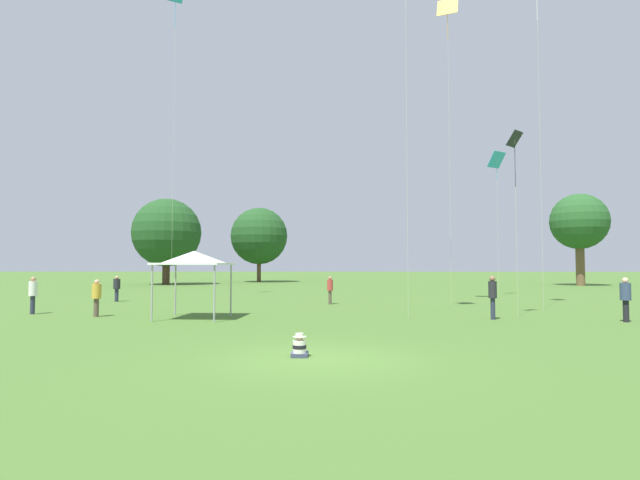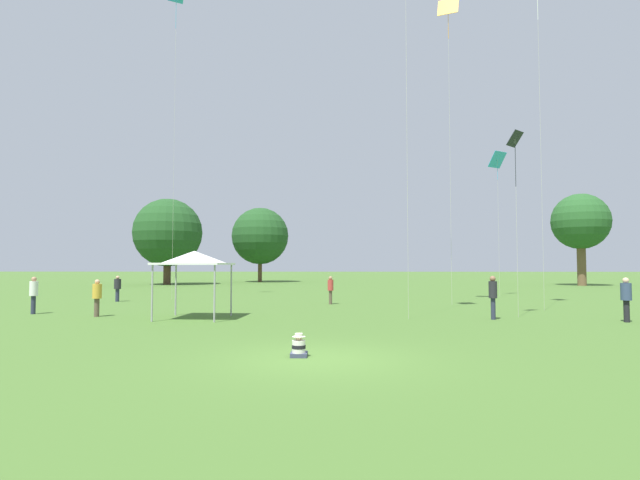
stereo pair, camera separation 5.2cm
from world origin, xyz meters
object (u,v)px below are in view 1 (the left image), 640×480
person_standing_5 (97,295)px  kite_6 (497,162)px  seated_toddler (300,347)px  distant_tree_2 (167,233)px  person_standing_3 (626,296)px  kite_1 (515,147)px  person_standing_1 (330,288)px  distant_tree_0 (579,222)px  person_standing_2 (33,292)px  canopy_tent (194,258)px  person_standing_0 (493,293)px  kite_4 (448,17)px  person_standing_4 (117,286)px  kite_2 (175,10)px  distant_tree_1 (259,236)px

person_standing_5 → kite_6: 27.12m
seated_toddler → distant_tree_2: distant_tree_2 is taller
person_standing_3 → person_standing_5: person_standing_3 is taller
kite_1 → kite_6: kite_6 is taller
seated_toddler → person_standing_5: person_standing_5 is taller
person_standing_1 → distant_tree_0: 37.29m
person_standing_5 → distant_tree_2: distant_tree_2 is taller
person_standing_2 → kite_1: 22.14m
seated_toddler → distant_tree_2: (-17.91, 43.13, 5.57)m
canopy_tent → distant_tree_2: distant_tree_2 is taller
seated_toddler → person_standing_5: size_ratio=0.36×
seated_toddler → kite_1: bearing=47.3°
distant_tree_0 → distant_tree_2: bearing=178.2°
seated_toddler → person_standing_0: 11.10m
person_standing_2 → distant_tree_2: distant_tree_2 is taller
person_standing_2 → distant_tree_0: 51.08m
kite_6 → seated_toddler: bearing=74.1°
person_standing_0 → canopy_tent: bearing=1.5°
kite_1 → kite_4: size_ratio=0.45×
person_standing_0 → person_standing_1: size_ratio=1.12×
person_standing_3 → distant_tree_0: distant_tree_0 is taller
person_standing_4 → person_standing_5: size_ratio=0.98×
seated_toddler → person_standing_3: 14.27m
kite_1 → distant_tree_2: (-26.49, 33.81, -1.44)m
distant_tree_0 → distant_tree_2: distant_tree_0 is taller
person_standing_2 → kite_6: 29.39m
distant_tree_0 → kite_4: bearing=-127.2°
person_standing_0 → person_standing_2: 19.96m
kite_6 → person_standing_4: bearing=24.6°
person_standing_4 → canopy_tent: size_ratio=0.54×
canopy_tent → kite_6: (17.22, 14.70, 6.94)m
person_standing_0 → kite_1: 6.40m
person_standing_1 → kite_4: 16.71m
distant_tree_2 → kite_2: bearing=-70.5°
seated_toddler → person_standing_3: size_ratio=0.34×
person_standing_2 → distant_tree_0: size_ratio=0.17×
kite_1 → person_standing_4: bearing=-20.2°
person_standing_0 → distant_tree_2: (-25.15, 34.75, 4.74)m
distant_tree_2 → kite_6: bearing=-33.6°
kite_2 → distant_tree_1: (0.79, 32.10, -13.10)m
seated_toddler → kite_2: kite_2 is taller
kite_1 → kite_6: 14.41m
kite_4 → distant_tree_2: 38.65m
person_standing_4 → kite_1: 23.27m
person_standing_4 → kite_4: size_ratio=0.09×
person_standing_3 → person_standing_4: (-24.28, 10.04, -0.11)m
person_standing_1 → person_standing_2: bearing=84.1°
person_standing_3 → kite_6: size_ratio=0.17×
distant_tree_2 → canopy_tent: bearing=-69.5°
seated_toddler → person_standing_4: 21.45m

